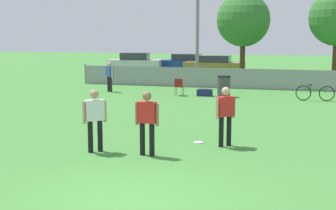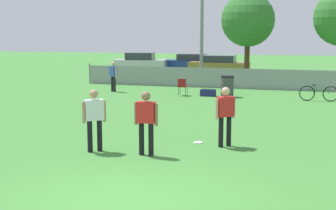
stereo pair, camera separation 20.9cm
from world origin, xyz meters
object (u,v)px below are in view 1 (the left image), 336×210
at_px(gear_bag_sideline, 205,93).
at_px(parked_car_silver, 135,62).
at_px(folding_chair_sideline, 179,86).
at_px(parked_car_blue, 187,62).
at_px(player_thrower_red, 225,112).
at_px(parked_car_tan, 214,65).
at_px(trash_bin, 224,86).
at_px(player_receiver_white, 95,116).
at_px(frisbee_disc, 198,142).
at_px(spectator_in_blue, 109,74).
at_px(player_defender_red, 147,118).
at_px(bicycle_sideline, 315,93).
at_px(tree_near_pole, 243,20).

distance_m(gear_bag_sideline, parked_car_silver, 15.32).
xyz_separation_m(folding_chair_sideline, parked_car_blue, (-3.38, 15.08, 0.17)).
bearing_deg(player_thrower_red, parked_car_tan, 56.68).
bearing_deg(trash_bin, player_thrower_red, -80.27).
distance_m(player_receiver_white, frisbee_disc, 3.01).
bearing_deg(folding_chair_sideline, spectator_in_blue, -8.26).
distance_m(player_defender_red, player_thrower_red, 2.24).
bearing_deg(spectator_in_blue, parked_car_silver, -39.41).
relative_size(player_defender_red, frisbee_disc, 6.14).
bearing_deg(parked_car_silver, player_thrower_red, -73.74).
distance_m(bicycle_sideline, parked_car_tan, 14.60).
height_order(tree_near_pole, player_defender_red, tree_near_pole).
bearing_deg(gear_bag_sideline, frisbee_disc, -79.16).
bearing_deg(parked_car_blue, gear_bag_sideline, -74.39).
distance_m(tree_near_pole, trash_bin, 7.77).
bearing_deg(parked_car_tan, folding_chair_sideline, -88.04).
xyz_separation_m(bicycle_sideline, trash_bin, (-4.16, 0.25, 0.15)).
distance_m(frisbee_disc, parked_car_blue, 25.34).
xyz_separation_m(spectator_in_blue, frisbee_disc, (6.90, -9.87, -0.90)).
xyz_separation_m(frisbee_disc, bicycle_sideline, (3.24, 9.44, 0.34)).
distance_m(folding_chair_sideline, bicycle_sideline, 6.30).
relative_size(trash_bin, parked_car_silver, 0.23).
bearing_deg(gear_bag_sideline, trash_bin, 1.85).
bearing_deg(parked_car_blue, bicycle_sideline, -58.86).
xyz_separation_m(spectator_in_blue, parked_car_blue, (0.45, 14.63, -0.25)).
relative_size(frisbee_disc, gear_bag_sideline, 0.37).
bearing_deg(parked_car_silver, gear_bag_sideline, -66.56).
bearing_deg(parked_car_tan, frisbee_disc, -81.53).
relative_size(player_defender_red, player_thrower_red, 1.00).
xyz_separation_m(player_defender_red, parked_car_silver, (-9.24, 24.17, -0.22)).
height_order(tree_near_pole, parked_car_silver, tree_near_pole).
relative_size(bicycle_sideline, parked_car_silver, 0.39).
bearing_deg(frisbee_disc, trash_bin, 95.45).
bearing_deg(spectator_in_blue, parked_car_blue, -55.69).
bearing_deg(gear_bag_sideline, folding_chair_sideline, -168.56).
bearing_deg(spectator_in_blue, gear_bag_sideline, -146.31).
bearing_deg(spectator_in_blue, bicycle_sideline, -146.37).
xyz_separation_m(player_thrower_red, parked_car_blue, (-7.21, 24.68, -0.27)).
bearing_deg(spectator_in_blue, player_defender_red, 153.45).
xyz_separation_m(player_defender_red, parked_car_tan, (-2.83, 23.91, -0.26)).
bearing_deg(folding_chair_sideline, trash_bin, -174.13).
height_order(folding_chair_sideline, bicycle_sideline, folding_chair_sideline).
xyz_separation_m(frisbee_disc, gear_bag_sideline, (-1.85, 9.66, 0.15)).
height_order(player_defender_red, parked_car_tan, player_defender_red).
height_order(spectator_in_blue, parked_car_tan, spectator_in_blue).
height_order(frisbee_disc, parked_car_tan, parked_car_tan).
bearing_deg(parked_car_blue, spectator_in_blue, -93.36).
xyz_separation_m(frisbee_disc, parked_car_tan, (-3.75, 22.25, 0.66)).
distance_m(tree_near_pole, parked_car_blue, 10.00).
xyz_separation_m(folding_chair_sideline, trash_bin, (2.14, 0.28, 0.02)).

